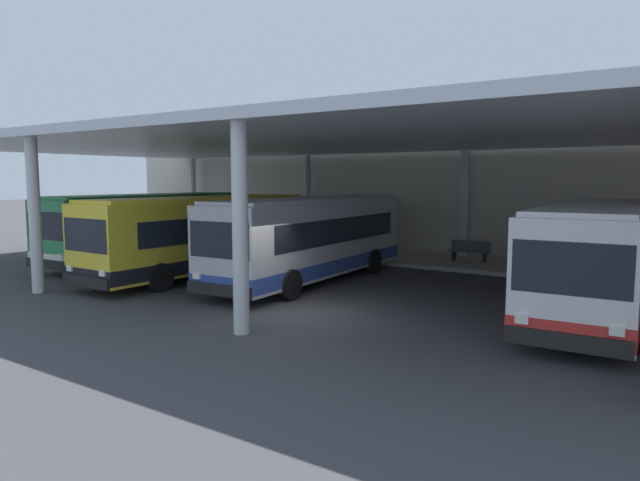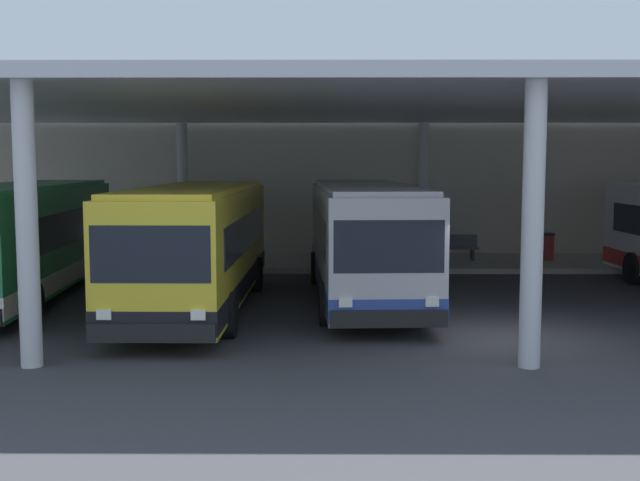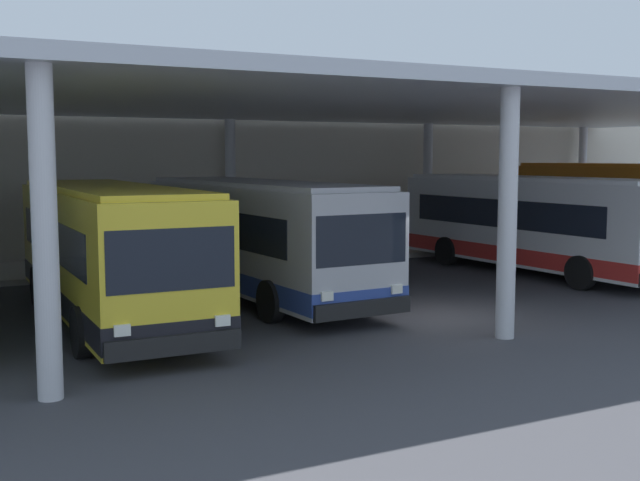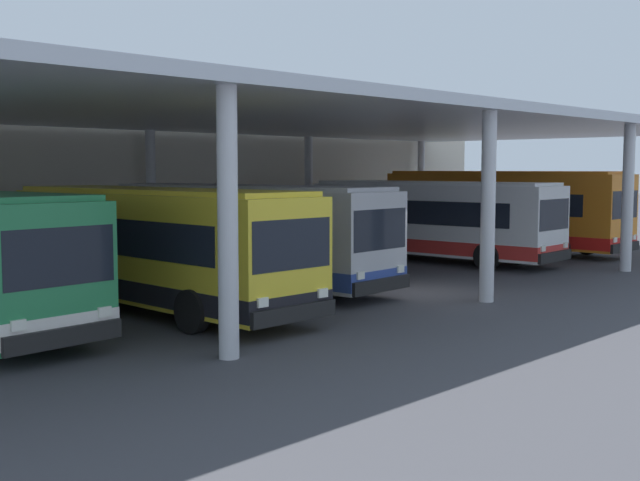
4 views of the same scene
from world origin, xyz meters
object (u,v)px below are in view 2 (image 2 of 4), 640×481
Objects in this scene: bench_waiting at (453,247)px; trash_bin at (547,246)px; bus_second_bay at (197,245)px; bus_middle_bay at (365,240)px; bus_nearest_bay at (22,240)px.

trash_bin reaches higher than bench_waiting.
bus_middle_bay is (4.33, 1.36, 0.00)m from bus_second_bay.
bench_waiting is (12.94, 7.32, -0.99)m from bus_nearest_bay.
bench_waiting is at bearing 47.57° from bus_second_bay.
bus_nearest_bay is at bearing -155.70° from trash_bin.
bus_middle_bay is 8.23m from bench_waiting.
bench_waiting is at bearing 29.50° from bus_nearest_bay.
bus_nearest_bay reaches higher than trash_bin.
bus_nearest_bay is 14.90m from bench_waiting.
bus_nearest_bay and bus_second_bay have the same top height.
trash_bin is (7.08, 7.42, -0.98)m from bus_middle_bay.
bus_second_bay is at bearing -142.44° from trash_bin.
bus_second_bay is at bearing -132.43° from bench_waiting.
bus_nearest_bay reaches higher than bench_waiting.
trash_bin is at bearing 24.30° from bus_nearest_bay.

